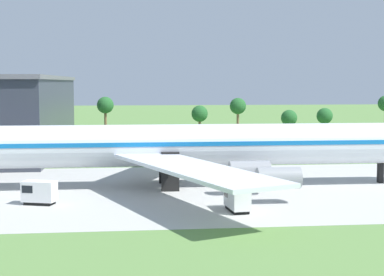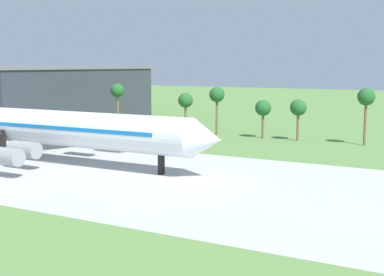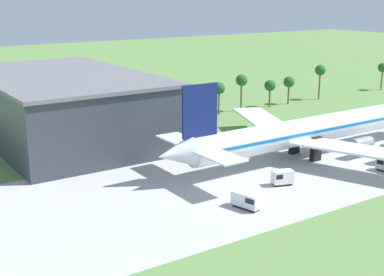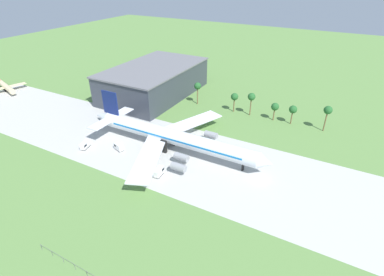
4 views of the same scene
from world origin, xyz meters
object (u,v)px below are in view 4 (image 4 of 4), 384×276
(jet_airliner, at_px, (172,137))
(baggage_tug, at_px, (85,145))
(fuel_truck, at_px, (159,172))
(terminal_building, at_px, (154,81))
(catering_van, at_px, (119,147))
(regional_aircraft, at_px, (6,87))

(jet_airliner, distance_m, baggage_tug, 35.29)
(baggage_tug, bearing_deg, jet_airliner, 26.64)
(fuel_truck, height_order, terminal_building, terminal_building)
(jet_airliner, xyz_separation_m, terminal_building, (-40.11, 45.69, 2.20))
(jet_airliner, relative_size, fuel_truck, 16.62)
(fuel_truck, height_order, catering_van, catering_van)
(baggage_tug, bearing_deg, fuel_truck, -1.39)
(jet_airliner, xyz_separation_m, baggage_tug, (-31.30, -15.70, -4.41))
(fuel_truck, bearing_deg, regional_aircraft, 168.62)
(terminal_building, bearing_deg, jet_airliner, -48.72)
(regional_aircraft, height_order, baggage_tug, regional_aircraft)
(regional_aircraft, relative_size, terminal_building, 0.39)
(baggage_tug, distance_m, fuel_truck, 36.09)
(regional_aircraft, xyz_separation_m, fuel_truck, (123.37, -24.83, -1.37))
(catering_van, relative_size, terminal_building, 0.07)
(fuel_truck, distance_m, catering_van, 24.06)
(regional_aircraft, distance_m, terminal_building, 87.11)
(regional_aircraft, xyz_separation_m, terminal_building, (78.48, 37.43, 5.22))
(fuel_truck, xyz_separation_m, catering_van, (-23.28, 6.09, 0.06))
(terminal_building, bearing_deg, catering_van, -68.96)
(regional_aircraft, relative_size, baggage_tug, 4.34)
(terminal_building, bearing_deg, baggage_tug, -81.83)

